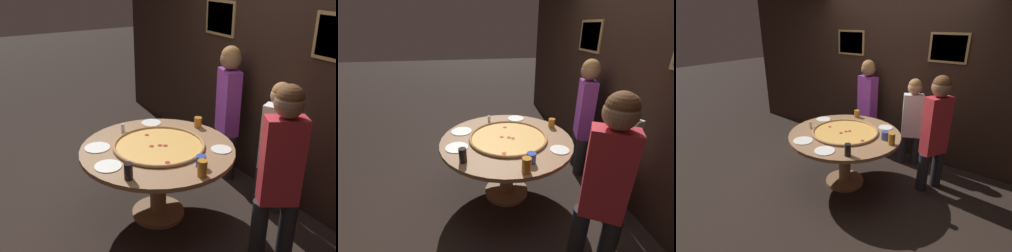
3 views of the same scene
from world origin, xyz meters
TOP-DOWN VIEW (x-y plane):
  - ground_plane at (0.00, 0.00)m, footprint 24.00×24.00m
  - back_wall at (0.00, 1.32)m, footprint 6.40×0.08m
  - dining_table at (0.00, 0.00)m, footprint 1.44×1.44m
  - giant_pizza at (-0.01, 0.02)m, footprint 0.87×0.87m
  - drink_cup_by_shaker at (0.64, 0.06)m, footprint 0.08×0.08m
  - drink_cup_far_left at (0.38, -0.47)m, footprint 0.07×0.07m
  - drink_cup_centre_back at (-0.21, 0.60)m, footprint 0.08×0.08m
  - drink_cup_front_edge at (0.50, 0.14)m, footprint 0.09×0.09m
  - white_plate_right_side at (0.34, 0.48)m, footprint 0.19×0.19m
  - white_plate_left_side at (-0.55, 0.23)m, footprint 0.21×0.21m
  - white_plate_near_front at (0.11, -0.54)m, footprint 0.23×0.23m
  - white_plate_beside_cup at (-0.27, -0.49)m, footprint 0.24×0.24m
  - condiment_shaker at (-0.46, -0.14)m, footprint 0.04×0.04m
  - diner_centre_back at (0.49, 1.02)m, footprint 0.35×0.26m
  - diner_side_left at (-0.33, 1.08)m, footprint 0.40×0.25m
  - diner_side_right at (0.98, 0.56)m, footprint 0.31×0.40m

SIDE VIEW (x-z plane):
  - ground_plane at x=0.00m, z-range 0.00..0.00m
  - dining_table at x=0.00m, z-range 0.22..0.96m
  - white_plate_right_side at x=0.34m, z-range 0.74..0.75m
  - white_plate_left_side at x=-0.55m, z-range 0.74..0.75m
  - white_plate_near_front at x=0.11m, z-range 0.74..0.75m
  - white_plate_beside_cup at x=-0.27m, z-range 0.74..0.75m
  - giant_pizza at x=-0.01m, z-range 0.74..0.77m
  - diner_centre_back at x=0.49m, z-range 0.09..1.43m
  - condiment_shaker at x=-0.46m, z-range 0.74..0.84m
  - drink_cup_front_edge at x=0.50m, z-range 0.74..0.84m
  - drink_cup_centre_back at x=-0.21m, z-range 0.74..0.85m
  - drink_cup_far_left at x=0.38m, z-range 0.74..0.88m
  - drink_cup_by_shaker at x=0.64m, z-range 0.74..0.88m
  - diner_side_right at x=0.98m, z-range 0.10..1.62m
  - diner_side_left at x=-0.33m, z-range 0.10..1.63m
  - back_wall at x=0.00m, z-range 0.00..2.60m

